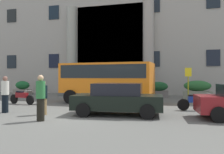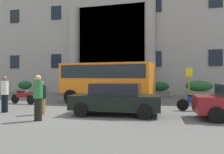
# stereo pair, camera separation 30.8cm
# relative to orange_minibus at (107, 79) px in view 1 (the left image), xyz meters

# --- Properties ---
(ground_plane) EXTENTS (80.00, 64.00, 0.12)m
(ground_plane) POSITION_rel_orange_minibus_xyz_m (-0.17, -5.50, -1.65)
(ground_plane) COLOR #585853
(office_building_facade) EXTENTS (32.95, 9.77, 15.69)m
(office_building_facade) POSITION_rel_orange_minibus_xyz_m (-0.18, 11.97, 6.25)
(office_building_facade) COLOR gray
(office_building_facade) RESTS_ON ground_plane
(orange_minibus) EXTENTS (6.14, 3.01, 2.64)m
(orange_minibus) POSITION_rel_orange_minibus_xyz_m (0.00, 0.00, 0.00)
(orange_minibus) COLOR orange
(orange_minibus) RESTS_ON ground_plane
(bus_stop_sign) EXTENTS (0.44, 0.08, 2.37)m
(bus_stop_sign) POSITION_rel_orange_minibus_xyz_m (5.27, 1.89, -0.11)
(bus_stop_sign) COLOR #9E9C16
(bus_stop_sign) RESTS_ON ground_plane
(hedge_planter_far_west) EXTENTS (1.55, 0.79, 1.29)m
(hedge_planter_far_west) POSITION_rel_orange_minibus_xyz_m (-0.73, 5.10, -0.97)
(hedge_planter_far_west) COLOR gray
(hedge_planter_far_west) RESTS_ON ground_plane
(hedge_planter_west) EXTENTS (2.19, 0.94, 1.45)m
(hedge_planter_west) POSITION_rel_orange_minibus_xyz_m (6.14, 4.72, -0.89)
(hedge_planter_west) COLOR gray
(hedge_planter_west) RESTS_ON ground_plane
(hedge_planter_east) EXTENTS (2.13, 0.70, 1.64)m
(hedge_planter_east) POSITION_rel_orange_minibus_xyz_m (-4.82, 5.03, -0.80)
(hedge_planter_east) COLOR gray
(hedge_planter_east) RESTS_ON ground_plane
(hedge_planter_entrance_right) EXTENTS (1.58, 0.90, 1.33)m
(hedge_planter_entrance_right) POSITION_rel_orange_minibus_xyz_m (-10.29, 5.18, -0.94)
(hedge_planter_entrance_right) COLOR gray
(hedge_planter_entrance_right) RESTS_ON ground_plane
(hedge_planter_entrance_left) EXTENTS (1.65, 0.71, 1.34)m
(hedge_planter_entrance_left) POSITION_rel_orange_minibus_xyz_m (3.05, 4.91, -0.94)
(hedge_planter_entrance_left) COLOR slate
(hedge_planter_entrance_left) RESTS_ON ground_plane
(white_taxi_kerbside) EXTENTS (4.15, 2.32, 1.45)m
(white_taxi_kerbside) POSITION_rel_orange_minibus_xyz_m (1.80, -4.59, -0.85)
(white_taxi_kerbside) COLOR black
(white_taxi_kerbside) RESTS_ON ground_plane
(motorcycle_near_kerb) EXTENTS (2.00, 0.69, 0.89)m
(motorcycle_near_kerb) POSITION_rel_orange_minibus_xyz_m (5.42, -2.24, -1.13)
(motorcycle_near_kerb) COLOR black
(motorcycle_near_kerb) RESTS_ON ground_plane
(scooter_by_planter) EXTENTS (2.03, 0.70, 0.89)m
(scooter_by_planter) POSITION_rel_orange_minibus_xyz_m (-5.15, -2.06, -1.13)
(scooter_by_planter) COLOR black
(scooter_by_planter) RESTS_ON ground_plane
(pedestrian_woman_with_bag) EXTENTS (0.36, 0.36, 1.56)m
(pedestrian_woman_with_bag) POSITION_rel_orange_minibus_xyz_m (-1.52, -5.44, -0.81)
(pedestrian_woman_with_bag) COLOR olive
(pedestrian_woman_with_bag) RESTS_ON ground_plane
(pedestrian_man_red_shirt) EXTENTS (0.36, 0.36, 1.82)m
(pedestrian_man_red_shirt) POSITION_rel_orange_minibus_xyz_m (-0.81, -6.82, -0.66)
(pedestrian_man_red_shirt) COLOR black
(pedestrian_man_red_shirt) RESTS_ON ground_plane
(pedestrian_man_crossing) EXTENTS (0.36, 0.36, 1.78)m
(pedestrian_man_crossing) POSITION_rel_orange_minibus_xyz_m (-3.66, -5.36, -0.69)
(pedestrian_man_crossing) COLOR black
(pedestrian_man_crossing) RESTS_ON ground_plane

